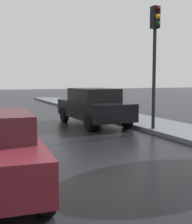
{
  "coord_description": "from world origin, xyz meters",
  "views": [
    {
      "loc": [
        -1.89,
        -0.23,
        1.9
      ],
      "look_at": [
        1.84,
        8.85,
        0.87
      ],
      "focal_mm": 49.98,
      "sensor_mm": 36.0,
      "label": 1
    }
  ],
  "objects": [
    {
      "name": "traffic_light",
      "position": [
        4.2,
        9.2,
        3.1
      ],
      "size": [
        0.26,
        0.39,
        4.27
      ],
      "color": "black",
      "rests_on": "sidewalk_strip"
    },
    {
      "name": "car_black_far_ahead",
      "position": [
        2.94,
        11.81,
        0.79
      ],
      "size": [
        1.99,
        4.32,
        1.52
      ],
      "rotation": [
        0.0,
        0.0,
        0.05
      ],
      "color": "black",
      "rests_on": "ground"
    }
  ]
}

